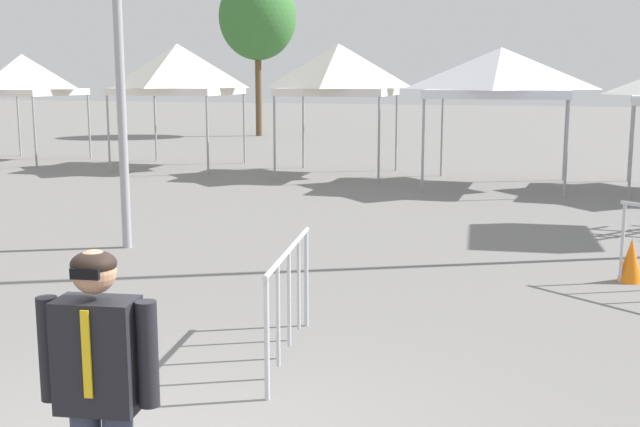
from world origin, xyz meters
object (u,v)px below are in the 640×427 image
at_px(canopy_tent_center, 178,69).
at_px(person_foreground, 100,389).
at_px(canopy_tent_behind_center, 501,73).
at_px(tree_behind_tents_right, 258,18).
at_px(canopy_tent_behind_right, 338,70).
at_px(crowd_barrier_by_lift, 289,281).
at_px(canopy_tent_far_left, 23,75).
at_px(traffic_cone_lot_center, 631,260).

distance_m(canopy_tent_center, person_foreground, 19.56).
distance_m(canopy_tent_behind_center, tree_behind_tents_right, 18.10).
xyz_separation_m(canopy_tent_behind_right, crowd_barrier_by_lift, (3.71, -13.70, -2.06)).
height_order(canopy_tent_behind_right, crowd_barrier_by_lift, canopy_tent_behind_right).
bearing_deg(crowd_barrier_by_lift, tree_behind_tents_right, 113.24).
bearing_deg(canopy_tent_center, person_foreground, -62.95).
xyz_separation_m(canopy_tent_center, person_foreground, (8.86, -17.35, -1.81)).
bearing_deg(canopy_tent_far_left, crowd_barrier_by_lift, -44.91).
height_order(canopy_tent_far_left, canopy_tent_center, canopy_tent_center).
bearing_deg(traffic_cone_lot_center, canopy_tent_far_left, 150.07).
height_order(canopy_tent_center, tree_behind_tents_right, tree_behind_tents_right).
bearing_deg(canopy_tent_behind_right, tree_behind_tents_right, 121.07).
bearing_deg(canopy_tent_center, canopy_tent_behind_center, -7.09).
bearing_deg(canopy_tent_behind_right, crowd_barrier_by_lift, -74.84).
bearing_deg(traffic_cone_lot_center, canopy_tent_behind_right, 125.72).
distance_m(person_foreground, crowd_barrier_by_lift, 3.39).
relative_size(canopy_tent_behind_center, tree_behind_tents_right, 0.48).
relative_size(person_foreground, tree_behind_tents_right, 0.25).
bearing_deg(person_foreground, canopy_tent_center, 117.05).
bearing_deg(canopy_tent_center, traffic_cone_lot_center, -39.87).
distance_m(canopy_tent_far_left, canopy_tent_behind_center, 14.70).
height_order(canopy_tent_center, canopy_tent_behind_center, canopy_tent_center).
height_order(canopy_tent_behind_right, tree_behind_tents_right, tree_behind_tents_right).
bearing_deg(canopy_tent_behind_center, crowd_barrier_by_lift, -92.72).
distance_m(canopy_tent_far_left, traffic_cone_lot_center, 20.07).
xyz_separation_m(canopy_tent_behind_center, traffic_cone_lot_center, (2.62, -8.77, -2.44)).
xyz_separation_m(canopy_tent_behind_right, person_foreground, (3.92, -17.08, -1.78)).
xyz_separation_m(person_foreground, tree_behind_tents_right, (-11.48, 29.63, 4.15)).
distance_m(canopy_tent_center, traffic_cone_lot_center, 15.68).
relative_size(canopy_tent_behind_center, traffic_cone_lot_center, 5.86).
distance_m(tree_behind_tents_right, traffic_cone_lot_center, 26.96).
relative_size(person_foreground, crowd_barrier_by_lift, 0.86).
distance_m(canopy_tent_behind_right, canopy_tent_behind_center, 4.41).
distance_m(canopy_tent_center, canopy_tent_behind_center, 9.33).
bearing_deg(canopy_tent_behind_center, canopy_tent_behind_right, 168.47).
distance_m(canopy_tent_behind_right, crowd_barrier_by_lift, 14.35).
relative_size(tree_behind_tents_right, crowd_barrier_by_lift, 3.41).
relative_size(tree_behind_tents_right, traffic_cone_lot_center, 12.17).
xyz_separation_m(canopy_tent_center, crowd_barrier_by_lift, (8.65, -13.98, -2.09)).
bearing_deg(person_foreground, canopy_tent_far_left, 129.37).
bearing_deg(traffic_cone_lot_center, canopy_tent_behind_center, 106.62).
height_order(person_foreground, crowd_barrier_by_lift, person_foreground).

